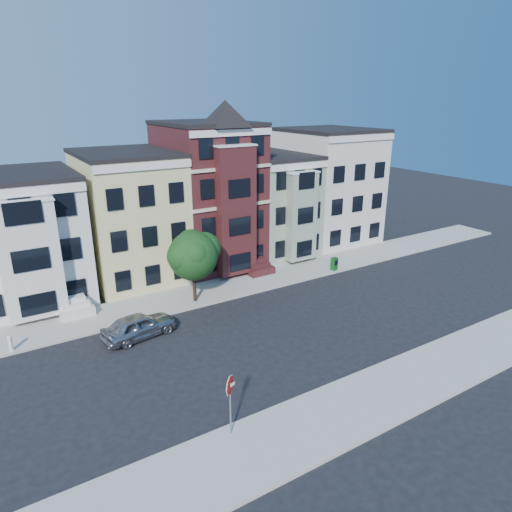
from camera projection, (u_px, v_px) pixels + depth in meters
ground at (308, 324)px, 30.15m from camera, size 120.00×120.00×0.00m
far_sidewalk at (246, 283)px, 36.54m from camera, size 60.00×4.00×0.15m
near_sidewalk at (403, 384)px, 23.71m from camera, size 60.00×4.00×0.15m
house_white at (21, 239)px, 32.83m from camera, size 8.00×9.00×9.00m
house_yellow at (130, 218)px, 36.65m from camera, size 7.00×9.00×10.00m
house_brown at (208, 196)px, 39.80m from camera, size 7.00×9.00×12.00m
house_green at (270, 204)px, 43.54m from camera, size 6.00×9.00×9.00m
house_cream at (327, 187)px, 46.69m from camera, size 8.00×9.00×11.00m
street_tree at (193, 259)px, 32.18m from camera, size 7.11×7.11×6.46m
parked_car at (139, 326)px, 28.24m from camera, size 4.87×2.58×1.58m
newspaper_box at (334, 264)px, 38.98m from camera, size 0.57×0.53×1.11m
fire_hydrant at (11, 345)px, 26.56m from camera, size 0.30×0.30×0.78m
stop_sign at (230, 402)px, 19.57m from camera, size 0.90×0.43×3.33m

